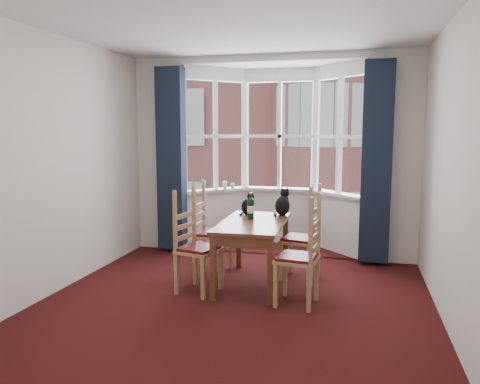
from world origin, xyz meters
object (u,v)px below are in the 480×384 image
(candle_short, at_px, (233,186))
(chair_left_near, at_px, (192,249))
(chair_left_far, at_px, (206,234))
(chair_right_near, at_px, (306,260))
(candle_tall, at_px, (225,185))
(cat_left, at_px, (248,206))
(chair_right_far, at_px, (307,241))
(wine_bottle, at_px, (251,208))
(dining_table, at_px, (253,230))
(cat_right, at_px, (283,204))

(candle_short, bearing_deg, chair_left_near, -87.33)
(chair_left_far, bearing_deg, chair_right_near, -32.72)
(chair_left_far, bearing_deg, candle_tall, 96.01)
(chair_left_near, height_order, candle_short, candle_short)
(chair_left_far, bearing_deg, cat_left, 10.50)
(chair_left_far, bearing_deg, chair_right_far, -1.35)
(chair_left_near, height_order, wine_bottle, wine_bottle)
(dining_table, bearing_deg, candle_tall, 115.68)
(chair_right_near, distance_m, chair_right_far, 0.83)
(chair_left_near, xyz_separation_m, cat_right, (0.87, 0.88, 0.40))
(cat_right, bearing_deg, chair_left_near, -134.58)
(candle_tall, bearing_deg, dining_table, -64.32)
(cat_right, bearing_deg, dining_table, -117.93)
(dining_table, distance_m, chair_right_near, 0.86)
(chair_left_far, xyz_separation_m, wine_bottle, (0.62, -0.22, 0.40))
(dining_table, bearing_deg, chair_right_far, 28.01)
(cat_right, distance_m, wine_bottle, 0.49)
(dining_table, distance_m, wine_bottle, 0.27)
(chair_left_near, xyz_separation_m, candle_tall, (-0.21, 2.08, 0.46))
(chair_right_near, distance_m, wine_bottle, 1.04)
(chair_left_near, xyz_separation_m, candle_short, (-0.10, 2.11, 0.44))
(cat_left, bearing_deg, dining_table, -69.71)
(dining_table, bearing_deg, wine_bottle, 113.67)
(dining_table, relative_size, candle_short, 14.13)
(chair_right_far, height_order, candle_tall, candle_tall)
(chair_right_near, height_order, wine_bottle, wine_bottle)
(cat_right, distance_m, candle_tall, 1.62)
(candle_tall, bearing_deg, chair_right_far, -44.60)
(dining_table, xyz_separation_m, chair_left_far, (-0.68, 0.34, -0.17))
(dining_table, xyz_separation_m, chair_right_far, (0.59, 0.31, -0.17))
(chair_right_near, relative_size, candle_tall, 7.28)
(wine_bottle, xyz_separation_m, candle_short, (-0.65, 1.60, 0.04))
(chair_left_far, relative_size, wine_bottle, 2.92)
(chair_left_near, distance_m, chair_right_near, 1.27)
(chair_right_far, relative_size, candle_tall, 7.28)
(chair_left_near, bearing_deg, candle_short, 92.67)
(chair_right_near, bearing_deg, chair_right_far, 95.02)
(cat_right, distance_m, candle_short, 1.57)
(dining_table, distance_m, candle_short, 1.89)
(chair_left_near, xyz_separation_m, cat_left, (0.44, 0.82, 0.37))
(chair_left_far, distance_m, chair_right_far, 1.26)
(cat_left, bearing_deg, chair_right_near, -49.19)
(candle_short, bearing_deg, chair_right_near, -58.74)
(dining_table, xyz_separation_m, chair_left_near, (-0.60, -0.38, -0.17))
(chair_left_far, distance_m, cat_right, 1.03)
(cat_right, relative_size, wine_bottle, 1.11)
(chair_right_far, bearing_deg, candle_short, 132.33)
(candle_short, bearing_deg, chair_right_far, -47.67)
(chair_left_near, relative_size, cat_left, 3.23)
(chair_right_near, height_order, candle_tall, candle_tall)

